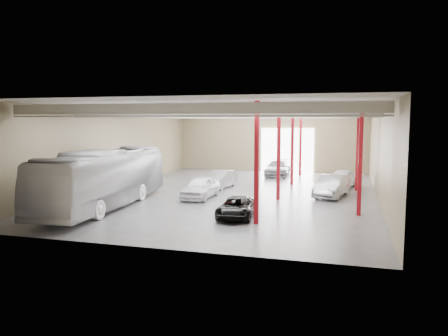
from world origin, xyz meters
The scene contains 8 objects.
depot_shell centered at (0.13, 0.48, 4.98)m, with size 22.12×32.12×7.06m.
coach_bus centered at (-7.18, -8.00, 1.97)m, with size 3.31×14.16×3.94m, color silver.
black_sedan centered at (2.33, -8.69, 0.62)m, with size 2.05×4.44×1.23m, color black.
car_row_a centered at (-2.00, -3.00, 0.83)m, with size 1.95×4.85×1.65m, color white.
car_row_b centered at (-2.00, 2.20, 0.77)m, with size 1.63×4.67×1.54m, color #B5B5BB.
car_row_c centered at (1.54, 12.00, 0.82)m, with size 2.31×5.67×1.65m, color slate.
car_right_near centered at (7.60, 0.33, 0.84)m, with size 1.78×5.10×1.68m, color #AFB0B4.
car_right_far centered at (8.30, 5.53, 0.79)m, with size 1.87×4.66×1.59m, color white.
Camera 1 is at (8.79, -34.09, 5.94)m, focal length 35.00 mm.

